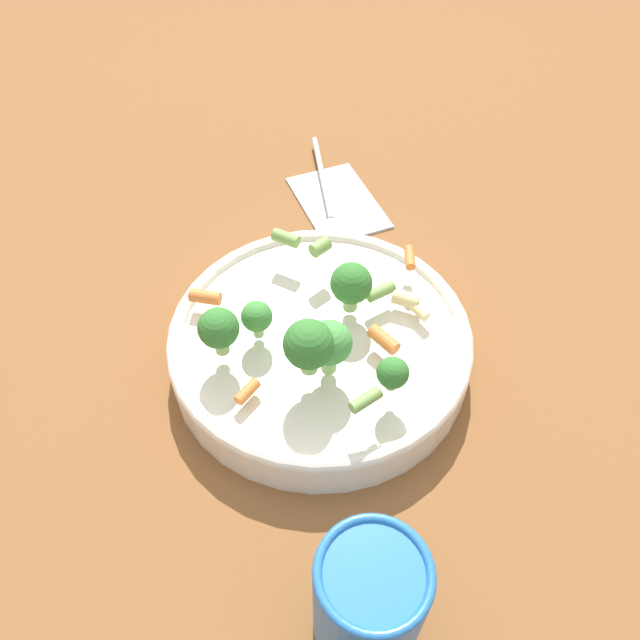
{
  "coord_description": "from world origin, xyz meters",
  "views": [
    {
      "loc": [
        0.34,
        -0.12,
        0.48
      ],
      "look_at": [
        0.0,
        0.0,
        0.06
      ],
      "focal_mm": 35.0,
      "sensor_mm": 36.0,
      "label": 1
    }
  ],
  "objects": [
    {
      "name": "cup",
      "position": [
        0.24,
        -0.05,
        0.06
      ],
      "size": [
        0.07,
        0.07,
        0.11
      ],
      "color": "#2366B2",
      "rests_on": "ground_plane"
    },
    {
      "name": "spoon",
      "position": [
        -0.2,
        0.08,
        0.01
      ],
      "size": [
        0.2,
        0.06,
        0.01
      ],
      "rotation": [
        0.0,
        0.0,
        12.35
      ],
      "color": "silver",
      "rests_on": "napkin"
    },
    {
      "name": "bowl",
      "position": [
        0.0,
        0.0,
        0.02
      ],
      "size": [
        0.28,
        0.28,
        0.04
      ],
      "color": "silver",
      "rests_on": "ground_plane"
    },
    {
      "name": "pasta_salad",
      "position": [
        0.02,
        -0.01,
        0.08
      ],
      "size": [
        0.22,
        0.22,
        0.07
      ],
      "color": "#8CB766",
      "rests_on": "bowl"
    },
    {
      "name": "ground_plane",
      "position": [
        0.0,
        0.0,
        0.0
      ],
      "size": [
        3.0,
        3.0,
        0.0
      ],
      "primitive_type": "plane",
      "color": "brown"
    },
    {
      "name": "napkin",
      "position": [
        -0.21,
        0.1,
        0.0
      ],
      "size": [
        0.14,
        0.09,
        0.01
      ],
      "color": "#B2BCC6",
      "rests_on": "ground_plane"
    }
  ]
}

